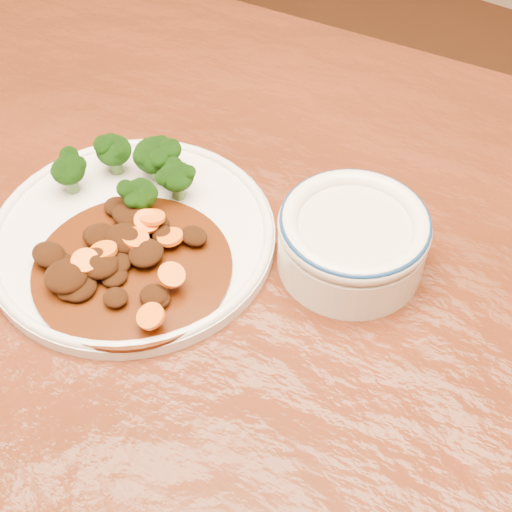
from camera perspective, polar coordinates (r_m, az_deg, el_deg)
The scene contains 5 objects.
dining_table at distance 0.72m, azimuth -1.43°, elevation -6.29°, with size 1.59×1.07×0.75m.
dinner_plate at distance 0.70m, azimuth -9.87°, elevation 1.70°, with size 0.28×0.28×0.02m.
broccoli_florets at distance 0.72m, azimuth -9.71°, elevation 7.03°, with size 0.13×0.10×0.05m.
mince_stew at distance 0.66m, azimuth -10.84°, elevation -0.17°, with size 0.18×0.18×0.03m.
dip_bowl at distance 0.66m, azimuth 7.74°, elevation 1.40°, with size 0.14×0.14×0.06m.
Camera 1 is at (0.25, -0.33, 1.26)m, focal length 50.00 mm.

